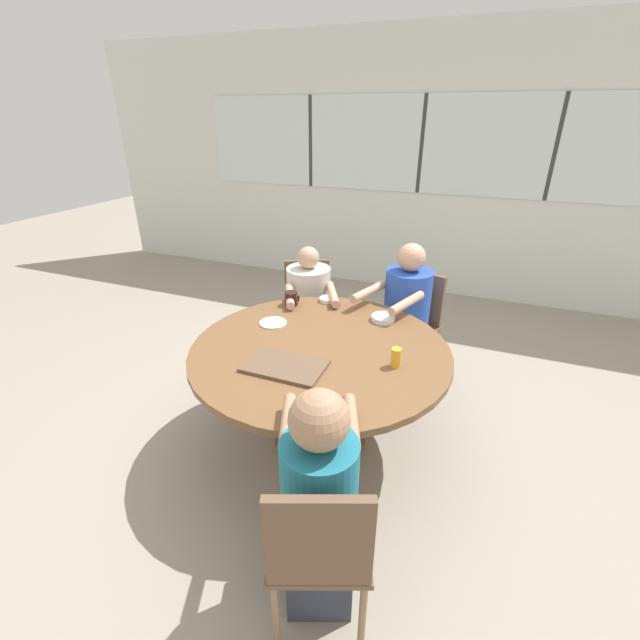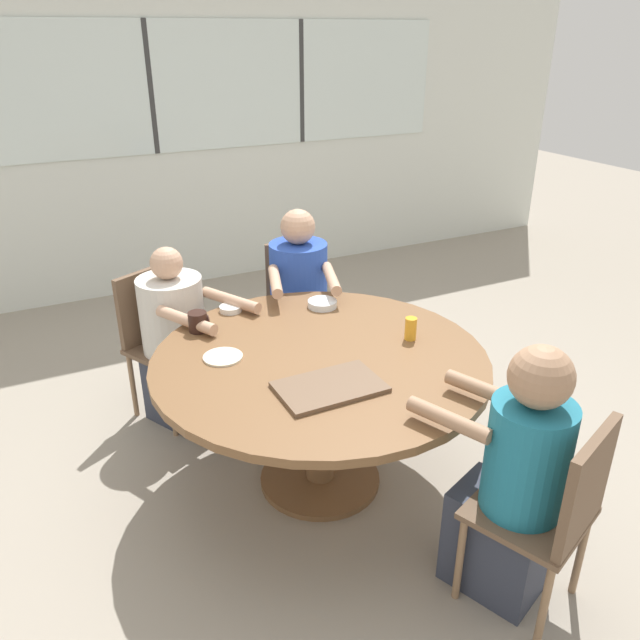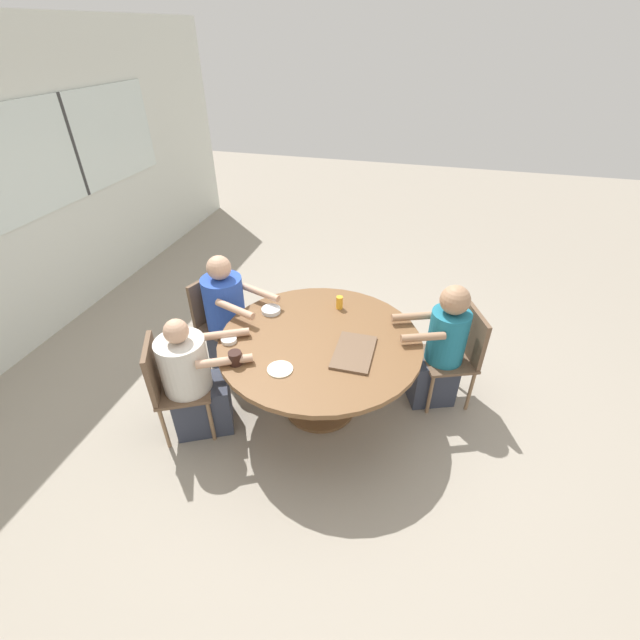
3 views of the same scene
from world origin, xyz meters
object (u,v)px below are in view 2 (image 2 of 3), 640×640
Objects in this scene: chair_for_woman_green_shirt at (297,300)px; person_man_blue_shirt at (181,348)px; chair_for_man_teal_shirt at (556,506)px; person_man_teal_shirt at (513,486)px; bowl_cereal at (322,304)px; coffee_mug at (198,322)px; person_woman_green_shirt at (300,312)px; bowl_white_shallow at (231,309)px; juice_glass at (411,329)px; chair_for_man_blue_shirt at (159,331)px.

chair_for_woman_green_shirt is 0.83× the size of person_man_blue_shirt.
person_man_teal_shirt is at bearing 90.00° from chair_for_man_teal_shirt.
bowl_cereal is at bearing 124.78° from person_man_blue_shirt.
chair_for_woman_green_shirt is 8.57× the size of coffee_mug.
person_woman_green_shirt reaches higher than bowl_white_shallow.
coffee_mug is 0.90× the size of juice_glass.
chair_for_man_blue_shirt is 2.29m from chair_for_man_teal_shirt.
coffee_mug is (-0.74, -0.42, 0.27)m from person_woman_green_shirt.
person_man_teal_shirt is (0.04, -1.83, 0.01)m from person_woman_green_shirt.
chair_for_woman_green_shirt is at bearing 36.33° from bowl_white_shallow.
person_woman_green_shirt is at bearing 146.28° from chair_for_man_blue_shirt.
juice_glass is at bearing 66.00° from chair_for_man_teal_shirt.
chair_for_man_blue_shirt reaches higher than bowl_white_shallow.
chair_for_man_blue_shirt is at bearing 12.49° from person_woman_green_shirt.
person_man_blue_shirt is 10.37× the size of coffee_mug.
person_woman_green_shirt is at bearing 157.18° from person_man_blue_shirt.
person_man_teal_shirt is 9.99× the size of juice_glass.
chair_for_woman_green_shirt is at bearing 67.93° from person_man_teal_shirt.
chair_for_man_blue_shirt is 0.85m from person_woman_green_shirt.
chair_for_woman_green_shirt is at bearing -90.00° from person_woman_green_shirt.
chair_for_man_teal_shirt is 0.83× the size of person_man_blue_shirt.
bowl_cereal is (-0.16, 1.56, 0.23)m from chair_for_man_teal_shirt.
bowl_cereal is (-0.12, -0.59, 0.23)m from chair_for_woman_green_shirt.
chair_for_woman_green_shirt is 5.47× the size of bowl_cereal.
bowl_white_shallow is (0.24, -0.21, 0.28)m from person_man_blue_shirt.
chair_for_man_teal_shirt is 1.80m from coffee_mug.
bowl_white_shallow is (-0.62, 1.72, 0.22)m from chair_for_man_teal_shirt.
juice_glass is 0.97m from bowl_white_shallow.
person_woman_green_shirt is 1.01m from juice_glass.
person_woman_green_shirt is 11.33× the size of coffee_mug.
juice_glass is 0.57m from bowl_cereal.
chair_for_man_blue_shirt is at bearing 131.02° from bowl_white_shallow.
chair_for_man_teal_shirt is at bearing 110.41° from chair_for_woman_green_shirt.
juice_glass is (0.89, -0.54, 0.01)m from coffee_mug.
person_man_blue_shirt is at bearing 93.11° from coffee_mug.
juice_glass reaches higher than bowl_cereal.
bowl_cereal is at bearing 72.55° from person_man_teal_shirt.
person_man_blue_shirt is (-0.76, -0.06, -0.05)m from person_woman_green_shirt.
chair_for_man_blue_shirt and chair_for_man_teal_shirt have the same top height.
chair_for_man_teal_shirt is at bearing -90.00° from person_man_teal_shirt.
person_man_blue_shirt is (-0.86, 1.93, -0.06)m from chair_for_man_teal_shirt.
bowl_white_shallow is (0.32, -0.37, 0.22)m from chair_for_man_blue_shirt.
person_man_teal_shirt is (0.80, -1.78, 0.05)m from person_man_blue_shirt.
bowl_cereal is (-0.21, 0.53, -0.04)m from juice_glass.
chair_for_man_teal_shirt reaches higher than bowl_cereal.
chair_for_man_teal_shirt is 1.06m from juice_glass.
person_man_blue_shirt is at bearing 23.39° from person_woman_green_shirt.
person_man_teal_shirt is at bearing 87.29° from person_man_blue_shirt.
person_woman_green_shirt is 1.02× the size of person_man_teal_shirt.
bowl_cereal is at bearing 111.04° from juice_glass.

